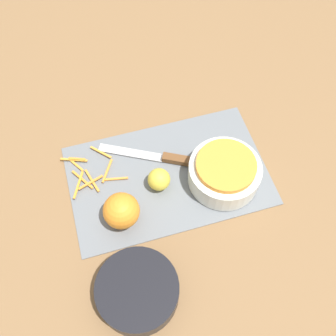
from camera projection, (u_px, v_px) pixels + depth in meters
ground_plane at (168, 176)px, 0.94m from camera, size 4.00×4.00×0.00m
cutting_board at (168, 175)px, 0.94m from camera, size 0.47×0.29×0.01m
bowl_speckled at (224, 172)px, 0.90m from camera, size 0.17×0.17×0.07m
bowl_dark at (138, 291)px, 0.78m from camera, size 0.17×0.17×0.05m
knife at (171, 159)px, 0.95m from camera, size 0.24×0.14×0.02m
orange_left at (121, 211)px, 0.84m from camera, size 0.08×0.08×0.08m
lemon at (159, 179)px, 0.90m from camera, size 0.05×0.05×0.05m
peel_pile at (90, 172)px, 0.93m from camera, size 0.15×0.13×0.01m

